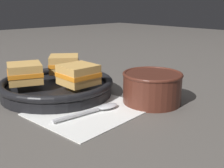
{
  "coord_description": "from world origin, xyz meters",
  "views": [
    {
      "loc": [
        -0.39,
        -0.47,
        0.23
      ],
      "look_at": [
        0.04,
        0.0,
        0.04
      ],
      "focal_mm": 45.0,
      "sensor_mm": 36.0,
      "label": 1
    }
  ],
  "objects_px": {
    "sandwich_near_right": "(25,73)",
    "sandwich_far_left": "(78,74)",
    "soup_bowl": "(152,86)",
    "spoon": "(99,108)",
    "sandwich_near_left": "(64,64)",
    "skillet": "(57,87)"
  },
  "relations": [
    {
      "from": "sandwich_far_left",
      "to": "sandwich_near_right",
      "type": "bearing_deg",
      "value": 131.32
    },
    {
      "from": "skillet",
      "to": "sandwich_near_right",
      "type": "xyz_separation_m",
      "value": [
        -0.07,
        0.02,
        0.04
      ]
    },
    {
      "from": "sandwich_near_right",
      "to": "sandwich_far_left",
      "type": "xyz_separation_m",
      "value": [
        0.09,
        -0.1,
        0.0
      ]
    },
    {
      "from": "soup_bowl",
      "to": "spoon",
      "type": "distance_m",
      "value": 0.14
    },
    {
      "from": "soup_bowl",
      "to": "sandwich_far_left",
      "type": "relative_size",
      "value": 1.75
    },
    {
      "from": "sandwich_near_right",
      "to": "sandwich_far_left",
      "type": "relative_size",
      "value": 1.29
    },
    {
      "from": "spoon",
      "to": "sandwich_near_right",
      "type": "xyz_separation_m",
      "value": [
        -0.08,
        0.19,
        0.06
      ]
    },
    {
      "from": "soup_bowl",
      "to": "sandwich_near_left",
      "type": "relative_size",
      "value": 1.25
    },
    {
      "from": "sandwich_far_left",
      "to": "sandwich_near_left",
      "type": "bearing_deg",
      "value": 71.32
    },
    {
      "from": "sandwich_near_left",
      "to": "sandwich_far_left",
      "type": "relative_size",
      "value": 1.4
    },
    {
      "from": "spoon",
      "to": "sandwich_near_left",
      "type": "height_order",
      "value": "sandwich_near_left"
    },
    {
      "from": "sandwich_far_left",
      "to": "soup_bowl",
      "type": "bearing_deg",
      "value": -47.16
    },
    {
      "from": "sandwich_near_left",
      "to": "sandwich_near_right",
      "type": "height_order",
      "value": "same"
    },
    {
      "from": "soup_bowl",
      "to": "spoon",
      "type": "relative_size",
      "value": 0.87
    },
    {
      "from": "spoon",
      "to": "sandwich_near_left",
      "type": "xyz_separation_m",
      "value": [
        0.05,
        0.21,
        0.06
      ]
    },
    {
      "from": "soup_bowl",
      "to": "sandwich_far_left",
      "type": "xyz_separation_m",
      "value": [
        -0.12,
        0.13,
        0.02
      ]
    },
    {
      "from": "skillet",
      "to": "sandwich_near_left",
      "type": "relative_size",
      "value": 2.58
    },
    {
      "from": "spoon",
      "to": "sandwich_near_left",
      "type": "distance_m",
      "value": 0.23
    },
    {
      "from": "sandwich_near_left",
      "to": "skillet",
      "type": "bearing_deg",
      "value": -138.68
    },
    {
      "from": "spoon",
      "to": "sandwich_far_left",
      "type": "relative_size",
      "value": 2.01
    },
    {
      "from": "spoon",
      "to": "sandwich_far_left",
      "type": "height_order",
      "value": "sandwich_far_left"
    },
    {
      "from": "soup_bowl",
      "to": "sandwich_near_left",
      "type": "height_order",
      "value": "sandwich_near_left"
    }
  ]
}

